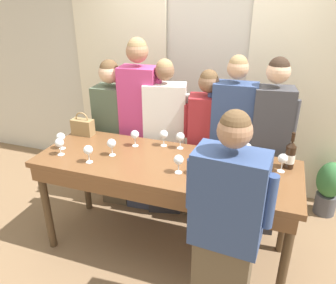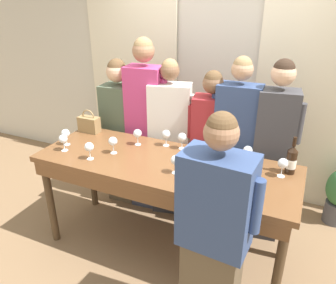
{
  "view_description": "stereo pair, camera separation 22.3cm",
  "coord_description": "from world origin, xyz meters",
  "px_view_note": "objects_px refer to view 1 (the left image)",
  "views": [
    {
      "loc": [
        0.84,
        -2.33,
        2.27
      ],
      "look_at": [
        0.0,
        0.08,
        1.1
      ],
      "focal_mm": 35.0,
      "sensor_mm": 36.0,
      "label": 1
    },
    {
      "loc": [
        1.04,
        -2.25,
        2.27
      ],
      "look_at": [
        0.0,
        0.08,
        1.1
      ],
      "focal_mm": 35.0,
      "sensor_mm": 36.0,
      "label": 2
    }
  ],
  "objects_px": {
    "wine_glass_back_right": "(198,161)",
    "guest_beige_cap": "(268,148)",
    "wine_glass_center_mid": "(111,144)",
    "guest_navy_coat": "(231,145)",
    "wine_glass_by_bottle": "(88,150)",
    "host_pouring": "(225,233)",
    "wine_bottle": "(290,155)",
    "wine_glass_near_host": "(238,170)",
    "guest_striped_shirt": "(205,148)",
    "guest_olive_jacket": "(114,133)",
    "potted_plant": "(329,186)",
    "wine_glass_center_right": "(180,137)",
    "wine_glass_by_handbag": "(283,159)",
    "wine_glass_center_left": "(247,148)",
    "wine_glass_front_mid": "(61,137)",
    "guest_pink_top": "(140,126)",
    "guest_cream_sweater": "(165,140)",
    "tasting_bar": "(164,174)",
    "wine_glass_back_mid": "(59,143)",
    "handbag": "(83,127)",
    "wine_glass_front_left": "(135,135)",
    "wine_glass_front_right": "(179,160)",
    "wine_glass_back_left": "(164,135)"
  },
  "relations": [
    {
      "from": "handbag",
      "to": "wine_glass_back_left",
      "type": "distance_m",
      "value": 0.86
    },
    {
      "from": "guest_pink_top",
      "to": "host_pouring",
      "type": "relative_size",
      "value": 1.11
    },
    {
      "from": "wine_bottle",
      "to": "wine_glass_by_handbag",
      "type": "height_order",
      "value": "wine_bottle"
    },
    {
      "from": "potted_plant",
      "to": "wine_glass_by_handbag",
      "type": "bearing_deg",
      "value": -120.0
    },
    {
      "from": "guest_olive_jacket",
      "to": "guest_beige_cap",
      "type": "bearing_deg",
      "value": -0.0
    },
    {
      "from": "wine_glass_by_bottle",
      "to": "guest_striped_shirt",
      "type": "relative_size",
      "value": 0.1
    },
    {
      "from": "wine_glass_center_mid",
      "to": "guest_pink_top",
      "type": "xyz_separation_m",
      "value": [
        -0.01,
        0.64,
        -0.07
      ]
    },
    {
      "from": "wine_glass_front_mid",
      "to": "wine_glass_by_bottle",
      "type": "distance_m",
      "value": 0.41
    },
    {
      "from": "wine_glass_front_left",
      "to": "wine_glass_front_mid",
      "type": "height_order",
      "value": "same"
    },
    {
      "from": "wine_glass_front_mid",
      "to": "wine_glass_center_right",
      "type": "bearing_deg",
      "value": 19.51
    },
    {
      "from": "wine_glass_center_mid",
      "to": "wine_glass_back_left",
      "type": "height_order",
      "value": "same"
    },
    {
      "from": "guest_navy_coat",
      "to": "guest_beige_cap",
      "type": "xyz_separation_m",
      "value": [
        0.34,
        0.0,
        0.01
      ]
    },
    {
      "from": "guest_navy_coat",
      "to": "potted_plant",
      "type": "bearing_deg",
      "value": 26.5
    },
    {
      "from": "tasting_bar",
      "to": "wine_glass_back_mid",
      "type": "xyz_separation_m",
      "value": [
        -0.92,
        -0.15,
        0.22
      ]
    },
    {
      "from": "tasting_bar",
      "to": "guest_cream_sweater",
      "type": "height_order",
      "value": "guest_cream_sweater"
    },
    {
      "from": "wine_bottle",
      "to": "guest_olive_jacket",
      "type": "distance_m",
      "value": 1.86
    },
    {
      "from": "wine_glass_back_left",
      "to": "wine_bottle",
      "type": "bearing_deg",
      "value": -3.17
    },
    {
      "from": "wine_glass_front_left",
      "to": "wine_glass_back_mid",
      "type": "height_order",
      "value": "same"
    },
    {
      "from": "wine_glass_by_handbag",
      "to": "guest_cream_sweater",
      "type": "xyz_separation_m",
      "value": [
        -1.16,
        0.45,
        -0.2
      ]
    },
    {
      "from": "wine_glass_center_mid",
      "to": "guest_navy_coat",
      "type": "height_order",
      "value": "guest_navy_coat"
    },
    {
      "from": "handbag",
      "to": "wine_glass_back_mid",
      "type": "xyz_separation_m",
      "value": [
        0.06,
        -0.46,
        0.03
      ]
    },
    {
      "from": "wine_glass_by_bottle",
      "to": "potted_plant",
      "type": "distance_m",
      "value": 2.6
    },
    {
      "from": "wine_glass_front_right",
      "to": "guest_cream_sweater",
      "type": "xyz_separation_m",
      "value": [
        -0.38,
        0.74,
        -0.2
      ]
    },
    {
      "from": "wine_glass_back_left",
      "to": "wine_glass_center_mid",
      "type": "bearing_deg",
      "value": -137.3
    },
    {
      "from": "wine_glass_back_right",
      "to": "wine_glass_by_bottle",
      "type": "xyz_separation_m",
      "value": [
        -0.92,
        -0.11,
        0.0
      ]
    },
    {
      "from": "wine_glass_front_mid",
      "to": "wine_glass_front_right",
      "type": "bearing_deg",
      "value": -3.54
    },
    {
      "from": "wine_glass_center_left",
      "to": "guest_navy_coat",
      "type": "height_order",
      "value": "guest_navy_coat"
    },
    {
      "from": "wine_glass_center_left",
      "to": "guest_beige_cap",
      "type": "xyz_separation_m",
      "value": [
        0.16,
        0.34,
        -0.13
      ]
    },
    {
      "from": "wine_glass_by_handbag",
      "to": "host_pouring",
      "type": "height_order",
      "value": "host_pouring"
    },
    {
      "from": "guest_navy_coat",
      "to": "potted_plant",
      "type": "relative_size",
      "value": 2.82
    },
    {
      "from": "handbag",
      "to": "wine_glass_by_bottle",
      "type": "bearing_deg",
      "value": -53.16
    },
    {
      "from": "guest_cream_sweater",
      "to": "wine_glass_center_right",
      "type": "bearing_deg",
      "value": -49.88
    },
    {
      "from": "guest_navy_coat",
      "to": "wine_glass_by_bottle",
      "type": "bearing_deg",
      "value": -142.57
    },
    {
      "from": "guest_beige_cap",
      "to": "wine_glass_back_left",
      "type": "bearing_deg",
      "value": -161.83
    },
    {
      "from": "wine_glass_front_right",
      "to": "wine_glass_by_handbag",
      "type": "distance_m",
      "value": 0.83
    },
    {
      "from": "wine_glass_center_right",
      "to": "wine_glass_by_handbag",
      "type": "relative_size",
      "value": 1.0
    },
    {
      "from": "wine_glass_front_left",
      "to": "host_pouring",
      "type": "relative_size",
      "value": 0.09
    },
    {
      "from": "wine_glass_near_host",
      "to": "guest_striped_shirt",
      "type": "height_order",
      "value": "guest_striped_shirt"
    },
    {
      "from": "wine_glass_back_right",
      "to": "wine_glass_center_left",
      "type": "bearing_deg",
      "value": 48.15
    },
    {
      "from": "wine_glass_center_left",
      "to": "guest_navy_coat",
      "type": "xyz_separation_m",
      "value": [
        -0.18,
        0.34,
        -0.15
      ]
    },
    {
      "from": "wine_glass_back_right",
      "to": "guest_beige_cap",
      "type": "height_order",
      "value": "guest_beige_cap"
    },
    {
      "from": "guest_beige_cap",
      "to": "wine_glass_front_mid",
      "type": "bearing_deg",
      "value": -159.5
    },
    {
      "from": "wine_bottle",
      "to": "wine_glass_center_mid",
      "type": "xyz_separation_m",
      "value": [
        -1.48,
        -0.28,
        -0.0
      ]
    },
    {
      "from": "wine_glass_by_bottle",
      "to": "host_pouring",
      "type": "distance_m",
      "value": 1.32
    },
    {
      "from": "guest_olive_jacket",
      "to": "guest_pink_top",
      "type": "xyz_separation_m",
      "value": [
        0.32,
        0.0,
        0.12
      ]
    },
    {
      "from": "wine_glass_near_host",
      "to": "guest_beige_cap",
      "type": "bearing_deg",
      "value": 76.31
    },
    {
      "from": "wine_glass_back_right",
      "to": "guest_cream_sweater",
      "type": "distance_m",
      "value": 0.91
    },
    {
      "from": "wine_glass_front_mid",
      "to": "wine_glass_center_right",
      "type": "height_order",
      "value": "same"
    },
    {
      "from": "wine_glass_center_mid",
      "to": "wine_glass_back_left",
      "type": "relative_size",
      "value": 1.0
    },
    {
      "from": "handbag",
      "to": "wine_glass_by_handbag",
      "type": "distance_m",
      "value": 1.93
    }
  ]
}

